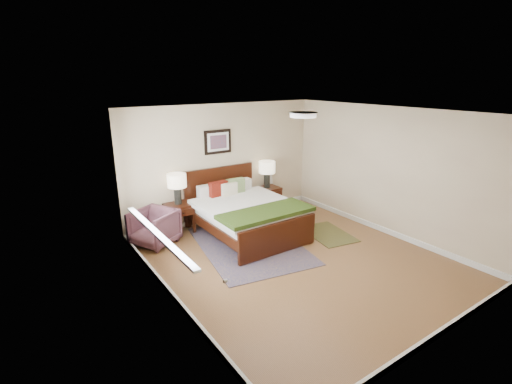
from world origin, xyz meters
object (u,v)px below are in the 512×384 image
(bed, at_px, (245,209))
(rug_persian, at_px, (250,245))
(armchair, at_px, (154,228))
(nightstand_right, at_px, (267,197))
(lamp_left, at_px, (177,183))
(lamp_right, at_px, (267,169))
(nightstand_left, at_px, (179,210))

(bed, height_order, rug_persian, bed)
(armchair, bearing_deg, nightstand_right, 67.10)
(lamp_left, bearing_deg, rug_persian, -58.37)
(nightstand_right, height_order, rug_persian, nightstand_right)
(armchair, bearing_deg, rug_persian, 25.26)
(nightstand_right, bearing_deg, rug_persian, -135.83)
(lamp_left, height_order, lamp_right, lamp_left)
(bed, height_order, nightstand_left, bed)
(armchair, relative_size, rug_persian, 0.30)
(bed, height_order, nightstand_right, bed)
(rug_persian, bearing_deg, bed, 76.30)
(nightstand_right, distance_m, lamp_right, 0.65)
(lamp_right, relative_size, rug_persian, 0.25)
(nightstand_left, bearing_deg, lamp_left, 90.00)
(nightstand_right, xyz_separation_m, lamp_left, (-2.18, 0.01, 0.68))
(bed, distance_m, nightstand_left, 1.32)
(bed, distance_m, lamp_left, 1.43)
(nightstand_right, relative_size, lamp_right, 0.96)
(bed, relative_size, lamp_left, 3.53)
(nightstand_right, relative_size, armchair, 0.79)
(lamp_left, xyz_separation_m, armchair, (-0.61, -0.27, -0.70))
(lamp_right, bearing_deg, bed, -143.77)
(nightstand_right, relative_size, rug_persian, 0.24)
(nightstand_right, height_order, lamp_right, lamp_right)
(lamp_left, bearing_deg, lamp_right, 0.00)
(nightstand_right, distance_m, armchair, 2.80)
(nightstand_left, height_order, rug_persian, nightstand_left)
(nightstand_right, xyz_separation_m, armchair, (-2.79, -0.26, -0.02))
(rug_persian, bearing_deg, nightstand_left, 132.33)
(nightstand_left, height_order, armchair, armchair)
(nightstand_right, distance_m, lamp_left, 2.28)
(nightstand_right, height_order, lamp_left, lamp_left)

